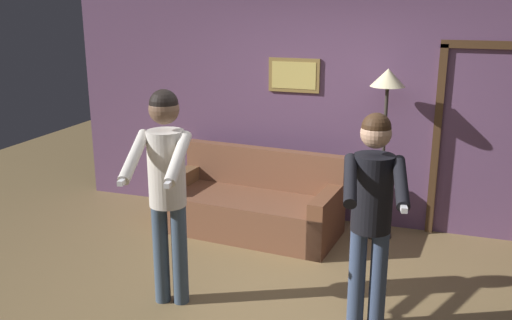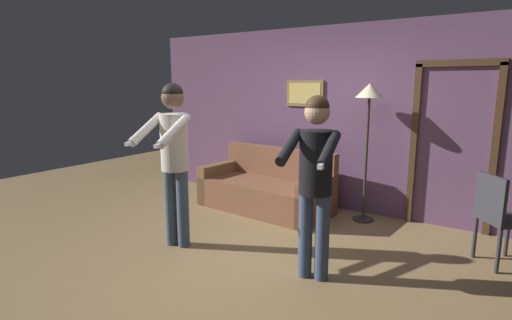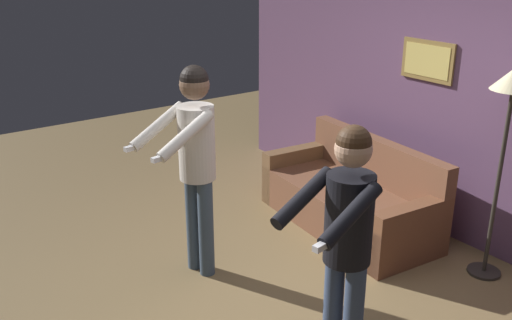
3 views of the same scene
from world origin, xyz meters
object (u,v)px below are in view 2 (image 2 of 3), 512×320
Objects in this scene: person_standing_right at (315,171)px; dining_chair_distant at (498,214)px; person_standing_left at (174,148)px; couch at (266,191)px; torchiere_lamp at (369,106)px.

person_standing_right reaches higher than dining_chair_distant.
person_standing_right is at bearing 4.75° from person_standing_left.
dining_chair_distant is (2.88, -0.29, 0.25)m from couch.
person_standing_left is (-0.13, -1.69, 0.83)m from couch.
torchiere_lamp is at bearing 12.55° from couch.
couch is 2.12× the size of dining_chair_distant.
dining_chair_distant is (1.53, -0.59, -1.00)m from torchiere_lamp.
person_standing_right is at bearing -46.49° from couch.
person_standing_right is at bearing -138.03° from dining_chair_distant.
couch is 1.16× the size of person_standing_right.
person_standing_left is at bearing -126.64° from torchiere_lamp.
dining_chair_distant reaches higher than couch.
person_standing_left is 1.62m from person_standing_right.
couch is at bearing 133.51° from person_standing_right.
torchiere_lamp is 1.92m from dining_chair_distant.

